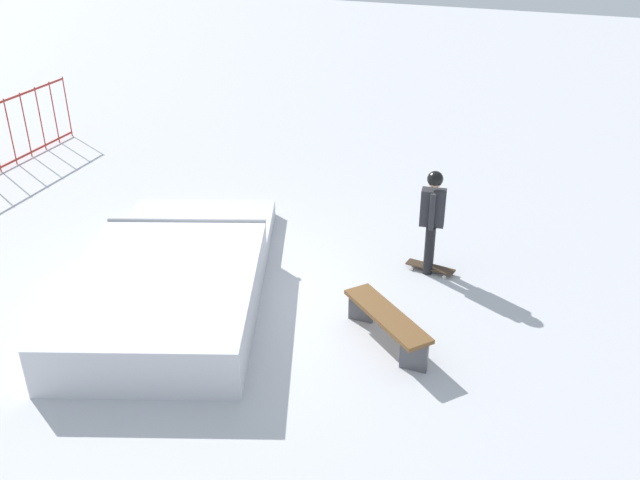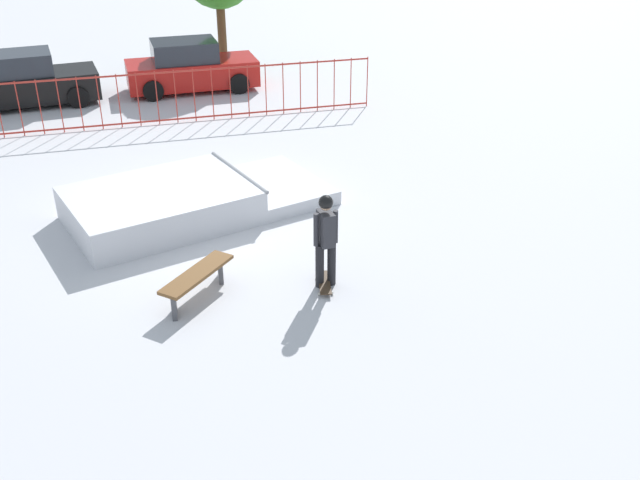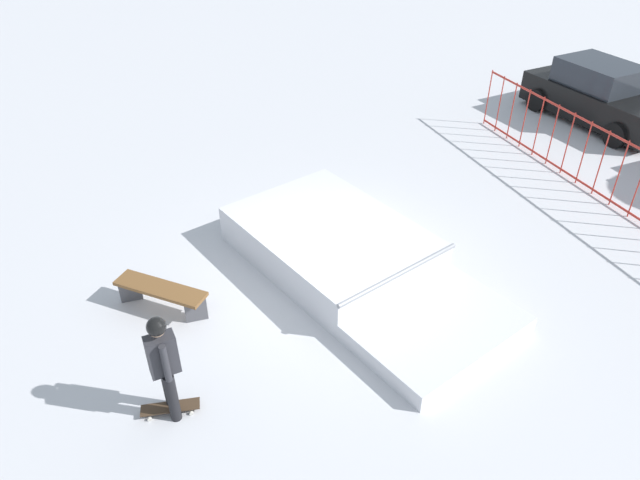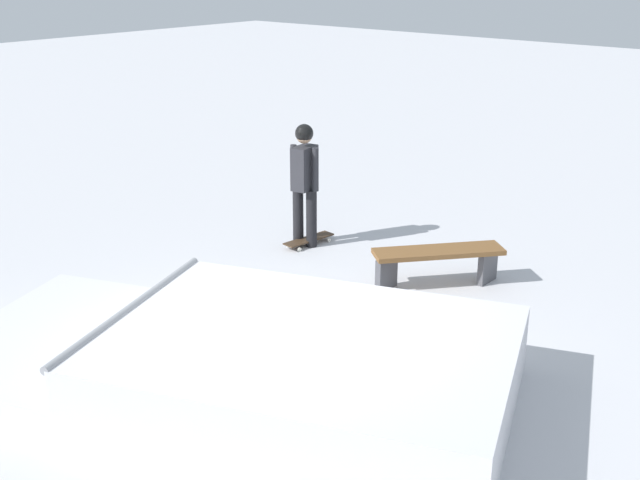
# 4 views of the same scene
# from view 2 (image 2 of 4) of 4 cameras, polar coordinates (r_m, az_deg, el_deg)

# --- Properties ---
(ground_plane) EXTENTS (60.00, 60.00, 0.00)m
(ground_plane) POSITION_cam_2_polar(r_m,az_deg,el_deg) (15.11, -9.61, 1.25)
(ground_plane) COLOR silver
(skate_ramp) EXTENTS (5.97, 4.37, 0.74)m
(skate_ramp) POSITION_cam_2_polar(r_m,az_deg,el_deg) (15.39, -10.76, 2.97)
(skate_ramp) COLOR silver
(skate_ramp) RESTS_ON ground
(skater) EXTENTS (0.44, 0.41, 1.73)m
(skater) POSITION_cam_2_polar(r_m,az_deg,el_deg) (12.29, 0.46, 0.47)
(skater) COLOR black
(skater) RESTS_ON ground
(skateboard) EXTENTS (0.33, 0.82, 0.09)m
(skateboard) POSITION_cam_2_polar(r_m,az_deg,el_deg) (12.70, 0.34, -3.38)
(skateboard) COLOR #3F2D1E
(skateboard) RESTS_ON ground
(perimeter_fence) EXTENTS (10.83, 0.93, 1.50)m
(perimeter_fence) POSITION_cam_2_polar(r_m,az_deg,el_deg) (21.10, -10.59, 11.13)
(perimeter_fence) COLOR #B22D23
(perimeter_fence) RESTS_ON ground
(park_bench) EXTENTS (1.32, 1.49, 0.48)m
(park_bench) POSITION_cam_2_polar(r_m,az_deg,el_deg) (12.44, -9.63, -3.03)
(park_bench) COLOR brown
(park_bench) RESTS_ON ground
(parked_car_black) EXTENTS (4.35, 2.52, 1.60)m
(parked_car_black) POSITION_cam_2_polar(r_m,az_deg,el_deg) (24.01, -22.21, 11.48)
(parked_car_black) COLOR black
(parked_car_black) RESTS_ON ground
(parked_car_red) EXTENTS (4.26, 2.26, 1.60)m
(parked_car_red) POSITION_cam_2_polar(r_m,az_deg,el_deg) (24.23, -10.17, 13.20)
(parked_car_red) COLOR red
(parked_car_red) RESTS_ON ground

